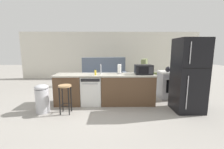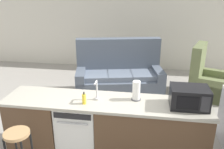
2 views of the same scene
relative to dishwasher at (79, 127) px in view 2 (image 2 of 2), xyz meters
name	(u,v)px [view 2 (image 2 of 2)]	position (x,y,z in m)	size (l,w,h in m)	color
wall_back	(135,26)	(0.55, 4.20, 0.88)	(10.00, 0.06, 2.60)	silver
kitchen_counter	(111,130)	(0.49, 0.00, 0.00)	(2.94, 0.66, 0.90)	brown
dishwasher	(79,127)	(0.00, 0.00, 0.00)	(0.58, 0.61, 0.84)	white
microwave	(189,97)	(1.54, 0.00, 0.62)	(0.50, 0.37, 0.28)	black
sink_faucet	(97,92)	(0.28, 0.01, 0.61)	(0.07, 0.18, 0.30)	silver
paper_towel_roll	(136,91)	(0.83, 0.10, 0.62)	(0.14, 0.14, 0.28)	#4C4C51
soap_bottle	(84,99)	(0.13, -0.13, 0.55)	(0.06, 0.06, 0.18)	yellow
bar_stool	(19,146)	(-0.58, -0.70, 0.11)	(0.32, 0.32, 0.74)	tan
couch	(119,76)	(0.32, 2.31, -0.03)	(2.15, 1.30, 1.27)	#515B6B
armchair	(205,81)	(2.32, 2.40, -0.07)	(1.04, 1.07, 1.20)	#667047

